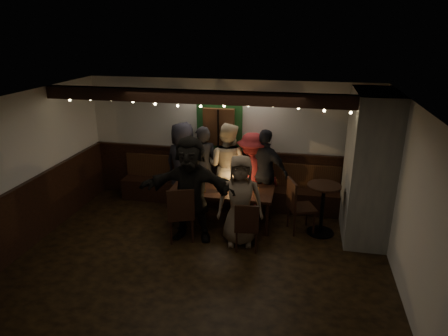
% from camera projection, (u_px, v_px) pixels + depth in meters
% --- Properties ---
extents(room, '(6.02, 5.01, 2.62)m').
position_uv_depth(room, '(276.00, 174.00, 7.21)').
color(room, black).
rests_on(room, ground).
extents(dining_table, '(1.93, 0.83, 0.84)m').
position_uv_depth(dining_table, '(222.00, 192.00, 7.53)').
color(dining_table, black).
rests_on(dining_table, ground).
extents(chair_near_left, '(0.59, 0.59, 1.02)m').
position_uv_depth(chair_near_left, '(181.00, 211.00, 6.89)').
color(chair_near_left, black).
rests_on(chair_near_left, ground).
extents(chair_near_right, '(0.44, 0.44, 0.88)m').
position_uv_depth(chair_near_right, '(247.00, 224.00, 6.61)').
color(chair_near_right, black).
rests_on(chair_near_right, ground).
extents(chair_end, '(0.59, 0.59, 1.01)m').
position_uv_depth(chair_end, '(297.00, 203.00, 7.23)').
color(chair_end, black).
rests_on(chair_end, ground).
extents(high_top, '(0.60, 0.60, 0.95)m').
position_uv_depth(high_top, '(323.00, 203.00, 7.15)').
color(high_top, black).
rests_on(high_top, ground).
extents(person_a, '(0.99, 0.80, 1.77)m').
position_uv_depth(person_a, '(183.00, 164.00, 8.30)').
color(person_a, black).
rests_on(person_a, ground).
extents(person_b, '(0.69, 0.53, 1.71)m').
position_uv_depth(person_b, '(203.00, 166.00, 8.24)').
color(person_b, black).
rests_on(person_b, ground).
extents(person_c, '(1.00, 0.85, 1.79)m').
position_uv_depth(person_c, '(227.00, 166.00, 8.17)').
color(person_c, '#BEAE8D').
rests_on(person_c, ground).
extents(person_d, '(1.15, 0.79, 1.63)m').
position_uv_depth(person_d, '(251.00, 172.00, 8.03)').
color(person_d, maroon).
rests_on(person_d, ground).
extents(person_e, '(1.10, 0.77, 1.73)m').
position_uv_depth(person_e, '(265.00, 172.00, 7.91)').
color(person_e, black).
rests_on(person_e, ground).
extents(person_f, '(1.75, 0.59, 1.88)m').
position_uv_depth(person_f, '(191.00, 189.00, 6.89)').
color(person_f, black).
rests_on(person_f, ground).
extents(person_g, '(0.86, 0.63, 1.60)m').
position_uv_depth(person_g, '(240.00, 201.00, 6.76)').
color(person_g, '#705D4A').
rests_on(person_g, ground).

